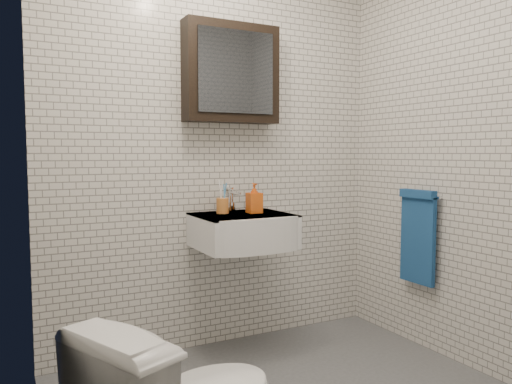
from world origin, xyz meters
TOP-DOWN VIEW (x-y plane):
  - room_shell at (0.00, 0.00)m, footprint 2.22×2.02m
  - washbasin at (0.05, 0.73)m, footprint 0.55×0.50m
  - faucet at (0.05, 0.93)m, footprint 0.06×0.20m
  - mirror_cabinet at (0.05, 0.93)m, footprint 0.60×0.15m
  - towel_rail at (1.04, 0.35)m, footprint 0.09×0.30m
  - toothbrush_cup at (-0.04, 0.87)m, footprint 0.09×0.09m
  - soap_bottle at (0.14, 0.79)m, footprint 0.09×0.09m

SIDE VIEW (x-z plane):
  - towel_rail at x=1.04m, z-range 0.43..1.01m
  - washbasin at x=0.05m, z-range 0.66..0.86m
  - toothbrush_cup at x=-0.04m, z-range 0.80..1.00m
  - faucet at x=0.05m, z-range 0.84..0.99m
  - soap_bottle at x=0.14m, z-range 0.85..1.03m
  - room_shell at x=0.00m, z-range 0.21..2.72m
  - mirror_cabinet at x=0.05m, z-range 1.40..2.00m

